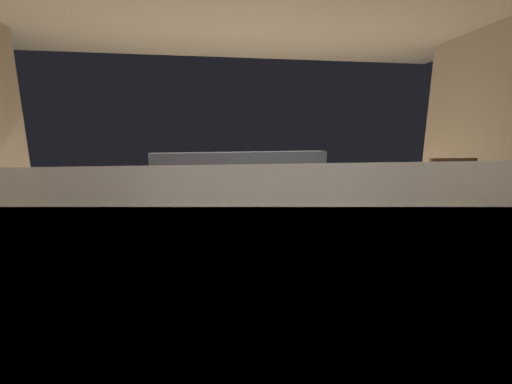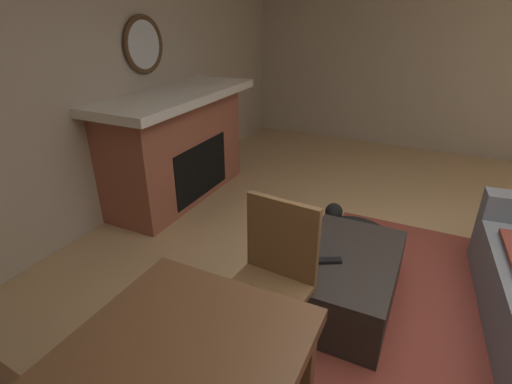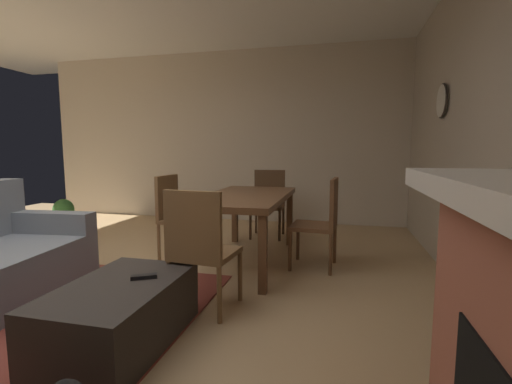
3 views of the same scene
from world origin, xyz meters
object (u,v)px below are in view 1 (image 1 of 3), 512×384
at_px(ottoman_coffee_table, 274,274).
at_px(small_dog, 152,296).
at_px(potted_plant, 391,186).
at_px(dining_chair_west, 374,242).
at_px(tv_remote, 296,250).
at_px(couch, 247,207).
at_px(dining_chair_north, 457,204).

distance_m(ottoman_coffee_table, small_dog, 0.80).
bearing_deg(potted_plant, dining_chair_west, -123.88).
bearing_deg(tv_remote, couch, 66.99).
distance_m(dining_chair_west, potted_plant, 3.63).
xyz_separation_m(tv_remote, dining_chair_north, (1.67, 0.59, 0.12)).
xyz_separation_m(dining_chair_north, small_dog, (-2.58, -0.61, -0.36)).
xyz_separation_m(ottoman_coffee_table, dining_chair_west, (0.53, -0.32, 0.33)).
relative_size(dining_chair_west, dining_chair_north, 1.00).
bearing_deg(dining_chair_north, potted_plant, 70.88).
relative_size(tv_remote, small_dog, 0.29).
distance_m(ottoman_coffee_table, tv_remote, 0.26).
bearing_deg(dining_chair_west, couch, 107.94).
bearing_deg(couch, dining_chair_north, -27.28).
xyz_separation_m(couch, ottoman_coffee_table, (0.03, -1.43, -0.12)).
relative_size(couch, tv_remote, 13.93).
bearing_deg(potted_plant, ottoman_coffee_table, -133.49).
bearing_deg(tv_remote, potted_plant, 20.15).
height_order(ottoman_coffee_table, tv_remote, tv_remote).
bearing_deg(dining_chair_west, small_dog, 171.53).
height_order(tv_remote, small_dog, tv_remote).
height_order(ottoman_coffee_table, dining_chair_west, dining_chair_west).
bearing_deg(dining_chair_north, tv_remote, -160.46).
distance_m(tv_remote, small_dog, 0.94).
relative_size(dining_chair_north, small_dog, 1.69).
distance_m(tv_remote, dining_chair_west, 0.48).
xyz_separation_m(couch, dining_chair_north, (1.82, -0.94, 0.20)).
relative_size(tv_remote, dining_chair_west, 0.17).
distance_m(potted_plant, small_dog, 4.37).
bearing_deg(small_dog, couch, 63.95).
relative_size(couch, potted_plant, 4.53).
relative_size(dining_chair_north, potted_plant, 1.89).
distance_m(couch, dining_chair_west, 1.85).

